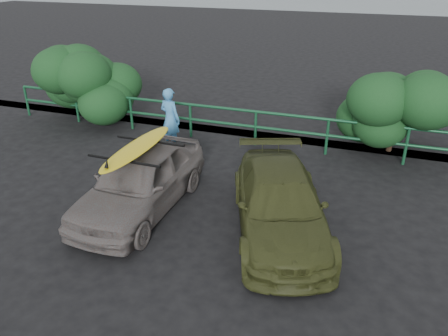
% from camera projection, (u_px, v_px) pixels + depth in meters
% --- Properties ---
extents(ground, '(80.00, 80.00, 0.00)m').
position_uv_depth(ground, '(139.00, 231.00, 8.62)').
color(ground, black).
extents(guardrail, '(14.00, 0.08, 1.04)m').
position_uv_depth(guardrail, '(222.00, 124.00, 12.65)').
color(guardrail, '#164D2C').
rests_on(guardrail, ground).
extents(shrub_left, '(3.20, 2.40, 2.21)m').
position_uv_depth(shrub_left, '(87.00, 86.00, 14.15)').
color(shrub_left, '#19451E').
rests_on(shrub_left, ground).
extents(shrub_right, '(3.20, 2.40, 2.31)m').
position_uv_depth(shrub_right, '(410.00, 116.00, 11.32)').
color(shrub_right, '#19451E').
rests_on(shrub_right, ground).
extents(sedan, '(1.62, 3.91, 1.33)m').
position_uv_depth(sedan, '(140.00, 181.00, 9.13)').
color(sedan, '#665E5B').
rests_on(sedan, ground).
extents(olive_vehicle, '(2.95, 4.41, 1.19)m').
position_uv_depth(olive_vehicle, '(280.00, 204.00, 8.41)').
color(olive_vehicle, '#3A401C').
rests_on(olive_vehicle, ground).
extents(man, '(0.72, 0.57, 1.73)m').
position_uv_depth(man, '(170.00, 119.00, 11.99)').
color(man, '#4693D2').
rests_on(man, ground).
extents(roof_rack, '(1.61, 1.14, 0.05)m').
position_uv_depth(roof_rack, '(138.00, 150.00, 8.82)').
color(roof_rack, black).
rests_on(roof_rack, sedan).
extents(surfboard, '(0.57, 2.58, 0.08)m').
position_uv_depth(surfboard, '(137.00, 147.00, 8.80)').
color(surfboard, gold).
rests_on(surfboard, roof_rack).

